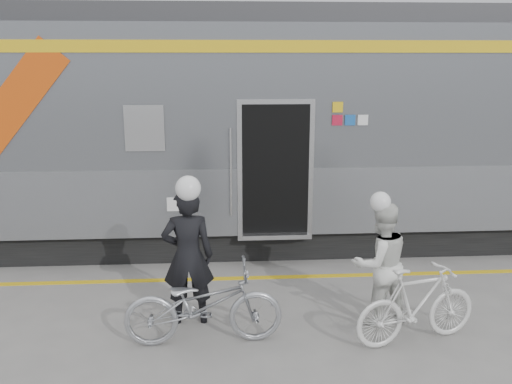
{
  "coord_description": "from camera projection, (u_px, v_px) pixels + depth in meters",
  "views": [
    {
      "loc": [
        -0.45,
        -5.57,
        3.3
      ],
      "look_at": [
        0.02,
        1.6,
        1.5
      ],
      "focal_mm": 38.0,
      "sensor_mm": 36.0,
      "label": 1
    }
  ],
  "objects": [
    {
      "name": "ground",
      "position": [
        263.0,
        352.0,
        6.22
      ],
      "size": [
        90.0,
        90.0,
        0.0
      ],
      "primitive_type": "plane",
      "color": "slate",
      "rests_on": "ground"
    },
    {
      "name": "train",
      "position": [
        145.0,
        128.0,
        9.67
      ],
      "size": [
        24.0,
        3.17,
        4.1
      ],
      "color": "black",
      "rests_on": "ground"
    },
    {
      "name": "safety_strip",
      "position": [
        252.0,
        278.0,
        8.31
      ],
      "size": [
        24.0,
        0.12,
        0.01
      ],
      "primitive_type": "cube",
      "color": "gold",
      "rests_on": "ground"
    },
    {
      "name": "man",
      "position": [
        188.0,
        256.0,
        6.75
      ],
      "size": [
        0.66,
        0.45,
        1.76
      ],
      "primitive_type": "imported",
      "rotation": [
        0.0,
        0.0,
        3.18
      ],
      "color": "black",
      "rests_on": "ground"
    },
    {
      "name": "bicycle_left",
      "position": [
        203.0,
        305.0,
        6.32
      ],
      "size": [
        1.87,
        0.72,
        0.97
      ],
      "primitive_type": "imported",
      "rotation": [
        0.0,
        0.0,
        1.61
      ],
      "color": "#A2A4AA",
      "rests_on": "ground"
    },
    {
      "name": "woman",
      "position": [
        380.0,
        263.0,
        6.78
      ],
      "size": [
        0.89,
        0.76,
        1.57
      ],
      "primitive_type": "imported",
      "rotation": [
        0.0,
        0.0,
        3.39
      ],
      "color": "silver",
      "rests_on": "ground"
    },
    {
      "name": "bicycle_right",
      "position": [
        417.0,
        305.0,
        6.34
      ],
      "size": [
        1.64,
        0.82,
        0.95
      ],
      "primitive_type": "imported",
      "rotation": [
        0.0,
        0.0,
        1.82
      ],
      "color": "silver",
      "rests_on": "ground"
    },
    {
      "name": "helmet_man",
      "position": [
        185.0,
        175.0,
        6.5
      ],
      "size": [
        0.31,
        0.31,
        0.31
      ],
      "primitive_type": "sphere",
      "color": "white",
      "rests_on": "man"
    },
    {
      "name": "helmet_woman",
      "position": [
        384.0,
        193.0,
        6.56
      ],
      "size": [
        0.25,
        0.25,
        0.25
      ],
      "primitive_type": "sphere",
      "color": "white",
      "rests_on": "woman"
    }
  ]
}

